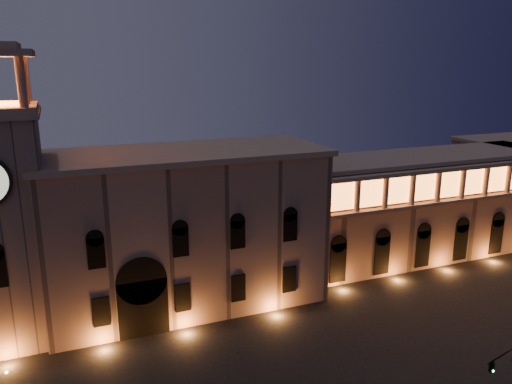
% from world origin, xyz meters
% --- Properties ---
extents(government_building, '(30.80, 12.80, 17.60)m').
position_xyz_m(government_building, '(-2.08, 21.93, 8.77)').
color(government_building, '#836456').
rests_on(government_building, ground).
extents(colonnade_wing, '(40.60, 11.50, 14.50)m').
position_xyz_m(colonnade_wing, '(32.00, 23.92, 7.33)').
color(colonnade_wing, '#7E5F51').
rests_on(colonnade_wing, ground).
extents(traffic_light, '(4.89, 1.45, 6.87)m').
position_xyz_m(traffic_light, '(16.14, -6.38, 3.61)').
color(traffic_light, black).
rests_on(traffic_light, ground).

